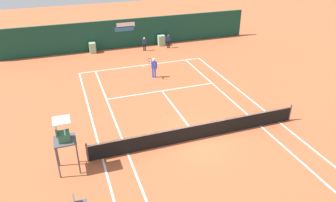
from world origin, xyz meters
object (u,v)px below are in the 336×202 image
object	(u,v)px
player_on_baseline	(154,66)
ball_kid_centre_post	(144,43)
umpire_chair	(64,138)
tennis_ball_mid_court	(167,112)
ball_kid_left_post	(168,40)

from	to	relation	value
player_on_baseline	ball_kid_centre_post	xyz separation A→B (m)	(1.07, 6.47, -0.19)
umpire_chair	ball_kid_centre_post	bearing A→B (deg)	152.52
player_on_baseline	tennis_ball_mid_court	xyz separation A→B (m)	(-0.86, -5.57, -0.91)
umpire_chair	player_on_baseline	distance (m)	11.66
player_on_baseline	ball_kid_left_post	world-z (taller)	player_on_baseline
tennis_ball_mid_court	umpire_chair	bearing A→B (deg)	-149.71
ball_kid_left_post	tennis_ball_mid_court	size ratio (longest dim) A/B	19.44
umpire_chair	tennis_ball_mid_court	xyz separation A→B (m)	(6.23, 3.64, -1.78)
ball_kid_centre_post	tennis_ball_mid_court	xyz separation A→B (m)	(-1.93, -12.04, -0.72)
player_on_baseline	ball_kid_centre_post	distance (m)	6.56
player_on_baseline	tennis_ball_mid_court	bearing A→B (deg)	106.26
umpire_chair	tennis_ball_mid_court	size ratio (longest dim) A/B	41.04
tennis_ball_mid_court	ball_kid_centre_post	bearing A→B (deg)	80.91
player_on_baseline	ball_kid_centre_post	world-z (taller)	player_on_baseline
umpire_chair	ball_kid_left_post	world-z (taller)	umpire_chair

